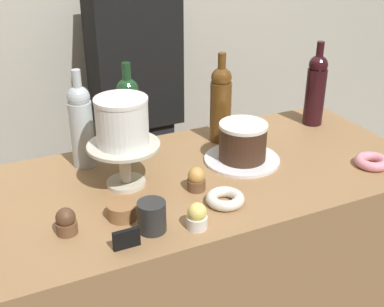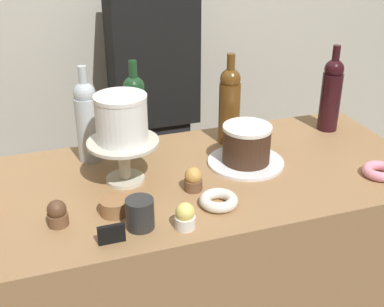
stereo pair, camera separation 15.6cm
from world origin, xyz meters
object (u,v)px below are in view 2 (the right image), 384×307
(cupcake_lemon, at_px, (185,216))
(barista_figure, at_px, (155,121))
(wine_bottle_amber, at_px, (230,104))
(cake_stand_pedestal, at_px, (124,154))
(cupcake_chocolate, at_px, (57,214))
(donut_sugar, at_px, (219,200))
(wine_bottle_dark_red, at_px, (331,93))
(coffee_cup_ceramic, at_px, (140,214))
(cupcake_caramel, at_px, (193,180))
(cookie_stack, at_px, (115,206))
(price_sign_chalkboard, at_px, (112,234))
(donut_pink, at_px, (380,171))
(white_layer_cake, at_px, (121,118))
(chocolate_round_cake, at_px, (247,144))
(wine_bottle_green, at_px, (135,113))
(wine_bottle_clear, at_px, (87,120))

(cupcake_lemon, height_order, barista_figure, barista_figure)
(cupcake_lemon, bearing_deg, wine_bottle_amber, 55.88)
(cake_stand_pedestal, distance_m, wine_bottle_amber, 0.45)
(cupcake_chocolate, bearing_deg, donut_sugar, -6.15)
(wine_bottle_amber, relative_size, wine_bottle_dark_red, 1.00)
(wine_bottle_dark_red, distance_m, coffee_cup_ceramic, 0.94)
(cupcake_caramel, xyz_separation_m, barista_figure, (0.08, 0.78, -0.13))
(cookie_stack, bearing_deg, cupcake_chocolate, -177.01)
(donut_sugar, bearing_deg, price_sign_chalkboard, -166.34)
(cupcake_caramel, height_order, donut_pink, cupcake_caramel)
(white_layer_cake, distance_m, donut_pink, 0.83)
(wine_bottle_amber, height_order, cupcake_chocolate, wine_bottle_amber)
(cookie_stack, distance_m, barista_figure, 0.90)
(cookie_stack, relative_size, coffee_cup_ceramic, 0.99)
(wine_bottle_amber, bearing_deg, white_layer_cake, -158.00)
(white_layer_cake, bearing_deg, wine_bottle_amber, 22.00)
(chocolate_round_cake, distance_m, wine_bottle_dark_red, 0.45)
(wine_bottle_green, bearing_deg, chocolate_round_cake, -32.42)
(wine_bottle_green, bearing_deg, wine_bottle_dark_red, -3.05)
(wine_bottle_clear, distance_m, cupcake_lemon, 0.53)
(wine_bottle_amber, bearing_deg, cupcake_caramel, -129.02)
(wine_bottle_dark_red, height_order, price_sign_chalkboard, wine_bottle_dark_red)
(price_sign_chalkboard, relative_size, coffee_cup_ceramic, 0.82)
(wine_bottle_amber, height_order, cupcake_caramel, wine_bottle_amber)
(wine_bottle_amber, bearing_deg, cupcake_chocolate, -151.38)
(price_sign_chalkboard, bearing_deg, donut_sugar, 13.66)
(wine_bottle_amber, relative_size, wine_bottle_clear, 1.00)
(wine_bottle_amber, bearing_deg, cookie_stack, -144.84)
(chocolate_round_cake, height_order, wine_bottle_green, wine_bottle_green)
(coffee_cup_ceramic, bearing_deg, donut_pink, 2.52)
(cake_stand_pedestal, bearing_deg, chocolate_round_cake, -1.89)
(white_layer_cake, bearing_deg, cake_stand_pedestal, -26.57)
(wine_bottle_amber, bearing_deg, wine_bottle_dark_red, -2.32)
(chocolate_round_cake, distance_m, wine_bottle_clear, 0.53)
(donut_sugar, relative_size, coffee_cup_ceramic, 1.32)
(donut_pink, bearing_deg, donut_sugar, 180.00)
(wine_bottle_dark_red, bearing_deg, wine_bottle_amber, 177.68)
(wine_bottle_clear, xyz_separation_m, cupcake_caramel, (0.26, -0.30, -0.11))
(cake_stand_pedestal, height_order, wine_bottle_amber, wine_bottle_amber)
(wine_bottle_amber, distance_m, cookie_stack, 0.60)
(wine_bottle_clear, xyz_separation_m, price_sign_chalkboard, (-0.02, -0.49, -0.12))
(price_sign_chalkboard, bearing_deg, wine_bottle_amber, 42.59)
(white_layer_cake, distance_m, wine_bottle_clear, 0.21)
(cake_stand_pedestal, xyz_separation_m, wine_bottle_dark_red, (0.82, 0.15, 0.05))
(coffee_cup_ceramic, distance_m, barista_figure, 0.97)
(cupcake_lemon, bearing_deg, donut_pink, 6.27)
(white_layer_cake, distance_m, donut_sugar, 0.37)
(wine_bottle_clear, bearing_deg, donut_pink, -25.68)
(wine_bottle_green, distance_m, wine_bottle_clear, 0.16)
(white_layer_cake, bearing_deg, cookie_stack, -111.04)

